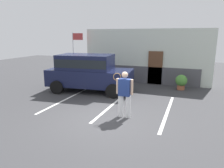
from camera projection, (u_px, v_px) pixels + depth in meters
ground_plane at (106, 118)px, 8.03m from camera, size 40.00×40.00×0.00m
parking_stripe_0 at (66, 99)px, 10.36m from camera, size 0.12×4.40×0.01m
parking_stripe_1 at (112, 105)px, 9.51m from camera, size 0.12×4.40×0.01m
parking_stripe_2 at (167, 112)px, 8.66m from camera, size 0.12×4.40×0.01m
house_frontage at (145, 58)px, 13.66m from camera, size 8.23×0.40×3.48m
parked_suv at (88, 71)px, 11.64m from camera, size 4.78×2.57×2.05m
tennis_player_man at (124, 94)px, 7.92m from camera, size 0.79×0.28×1.77m
potted_plant_by_porch at (181, 81)px, 12.11m from camera, size 0.66×0.66×0.87m
flag_pole at (75, 47)px, 14.59m from camera, size 0.80×0.05×3.26m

